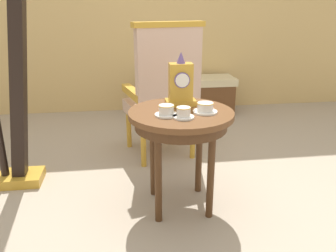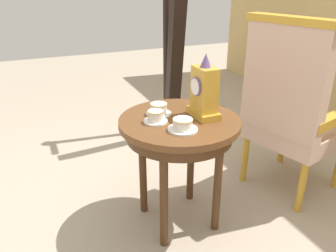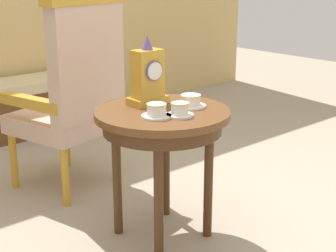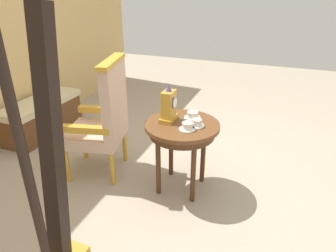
{
  "view_description": "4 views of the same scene",
  "coord_description": "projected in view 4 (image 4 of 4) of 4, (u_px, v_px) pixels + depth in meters",
  "views": [
    {
      "loc": [
        -0.4,
        -1.97,
        1.26
      ],
      "look_at": [
        -0.12,
        0.09,
        0.51
      ],
      "focal_mm": 36.44,
      "sensor_mm": 36.0,
      "label": 1
    },
    {
      "loc": [
        1.41,
        -0.74,
        1.33
      ],
      "look_at": [
        -0.12,
        -0.07,
        0.59
      ],
      "focal_mm": 35.99,
      "sensor_mm": 36.0,
      "label": 2
    },
    {
      "loc": [
        -1.56,
        -1.8,
        1.29
      ],
      "look_at": [
        -0.02,
        -0.02,
        0.56
      ],
      "focal_mm": 54.93,
      "sensor_mm": 36.0,
      "label": 3
    },
    {
      "loc": [
        -2.28,
        -0.76,
        1.73
      ],
      "look_at": [
        -0.1,
        0.08,
        0.63
      ],
      "focal_mm": 32.45,
      "sensor_mm": 36.0,
      "label": 4
    }
  ],
  "objects": [
    {
      "name": "ground_plane",
      "position": [
        180.0,
        182.0,
        2.91
      ],
      "size": [
        10.0,
        10.0,
        0.0
      ],
      "primitive_type": "plane",
      "color": "tan"
    },
    {
      "name": "side_table",
      "position": [
        182.0,
        132.0,
        2.61
      ],
      "size": [
        0.64,
        0.64,
        0.65
      ],
      "color": "brown",
      "rests_on": "ground"
    },
    {
      "name": "teacup_left",
      "position": [
        187.0,
        127.0,
        2.45
      ],
      "size": [
        0.14,
        0.14,
        0.06
      ],
      "color": "white",
      "rests_on": "side_table"
    },
    {
      "name": "teacup_right",
      "position": [
        197.0,
        123.0,
        2.51
      ],
      "size": [
        0.12,
        0.12,
        0.06
      ],
      "color": "white",
      "rests_on": "side_table"
    },
    {
      "name": "teacup_center",
      "position": [
        193.0,
        115.0,
        2.66
      ],
      "size": [
        0.15,
        0.15,
        0.06
      ],
      "color": "white",
      "rests_on": "side_table"
    },
    {
      "name": "mantel_clock",
      "position": [
        169.0,
        106.0,
        2.57
      ],
      "size": [
        0.19,
        0.11,
        0.34
      ],
      "color": "gold",
      "rests_on": "side_table"
    },
    {
      "name": "armchair",
      "position": [
        104.0,
        117.0,
        2.84
      ],
      "size": [
        0.65,
        0.64,
        1.14
      ],
      "color": "#CCA893",
      "rests_on": "ground"
    },
    {
      "name": "harp",
      "position": [
        47.0,
        168.0,
        1.75
      ],
      "size": [
        0.4,
        0.24,
        1.88
      ],
      "color": "gold",
      "rests_on": "ground"
    },
    {
      "name": "window_bench",
      "position": [
        42.0,
        116.0,
        3.78
      ],
      "size": [
        1.08,
        0.4,
        0.44
      ],
      "color": "beige",
      "rests_on": "ground"
    }
  ]
}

